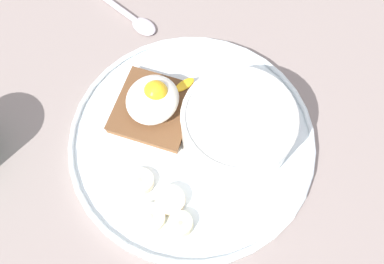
{
  "coord_description": "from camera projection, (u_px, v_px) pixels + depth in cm",
  "views": [
    {
      "loc": [
        -17.11,
        -9.67,
        48.51
      ],
      "look_at": [
        0.0,
        0.0,
        5.0
      ],
      "focal_mm": 40.0,
      "sensor_mm": 36.0,
      "label": 1
    }
  ],
  "objects": [
    {
      "name": "ground_plane",
      "position": [
        192.0,
        146.0,
        0.51
      ],
      "size": [
        120.0,
        120.0,
        2.0
      ],
      "primitive_type": "cube",
      "color": "gray",
      "rests_on": "ground"
    },
    {
      "name": "plate",
      "position": [
        192.0,
        140.0,
        0.5
      ],
      "size": [
        28.65,
        28.65,
        1.6
      ],
      "color": "white",
      "rests_on": "ground_plane"
    },
    {
      "name": "oatmeal_bowl",
      "position": [
        237.0,
        128.0,
        0.47
      ],
      "size": [
        12.36,
        12.36,
        6.28
      ],
      "color": "white",
      "rests_on": "plate"
    },
    {
      "name": "toast_slice",
      "position": [
        154.0,
        109.0,
        0.5
      ],
      "size": [
        10.44,
        10.44,
        1.26
      ],
      "color": "brown",
      "rests_on": "plate"
    },
    {
      "name": "poached_egg",
      "position": [
        153.0,
        98.0,
        0.48
      ],
      "size": [
        8.91,
        5.94,
        4.07
      ],
      "color": "white",
      "rests_on": "toast_slice"
    },
    {
      "name": "banana_slice_front",
      "position": [
        181.0,
        224.0,
        0.45
      ],
      "size": [
        3.27,
        3.35,
        1.39
      ],
      "color": "beige",
      "rests_on": "plate"
    },
    {
      "name": "banana_slice_left",
      "position": [
        140.0,
        181.0,
        0.47
      ],
      "size": [
        4.27,
        4.23,
        1.41
      ],
      "color": "#FAE8C5",
      "rests_on": "plate"
    },
    {
      "name": "banana_slice_back",
      "position": [
        170.0,
        200.0,
        0.46
      ],
      "size": [
        4.44,
        4.41,
        1.39
      ],
      "color": "beige",
      "rests_on": "plate"
    },
    {
      "name": "banana_slice_right",
      "position": [
        151.0,
        217.0,
        0.45
      ],
      "size": [
        3.52,
        3.53,
        1.01
      ],
      "color": "beige",
      "rests_on": "plate"
    },
    {
      "name": "spoon",
      "position": [
        132.0,
        18.0,
        0.58
      ],
      "size": [
        3.69,
        10.96,
        0.8
      ],
      "color": "silver",
      "rests_on": "ground_plane"
    }
  ]
}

